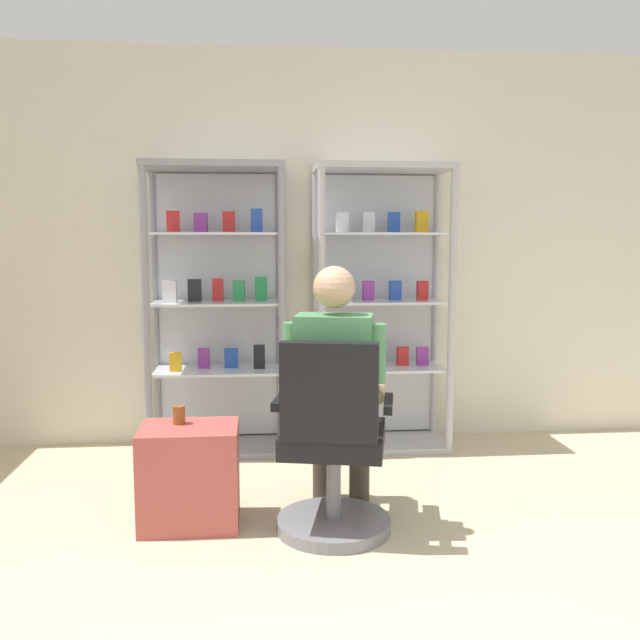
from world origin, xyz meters
name	(u,v)px	position (x,y,z in m)	size (l,w,h in m)	color
back_wall	(297,248)	(0.00, 3.00, 1.35)	(6.00, 0.10, 2.70)	silver
display_cabinet_left	(217,307)	(-0.55, 2.76, 0.97)	(0.90, 0.45, 1.90)	gray
display_cabinet_right	(380,306)	(0.55, 2.76, 0.96)	(0.90, 0.45, 1.90)	#B7B7BC
office_chair	(333,455)	(0.07, 1.32, 0.39)	(0.61, 0.58, 0.96)	slate
seated_shopkeeper	(336,382)	(0.10, 1.48, 0.71)	(0.54, 0.61, 1.29)	#3F382D
storage_crate	(190,475)	(-0.62, 1.52, 0.25)	(0.48, 0.37, 0.50)	#B24C47
tea_glass	(179,415)	(-0.68, 1.57, 0.54)	(0.06, 0.06, 0.09)	brown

